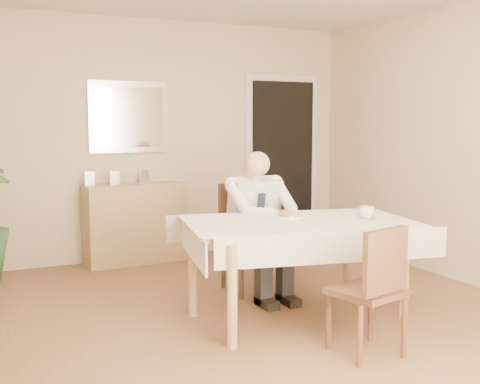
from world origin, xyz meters
name	(u,v)px	position (x,y,z in m)	size (l,w,h in m)	color
room	(260,149)	(0.00, 0.00, 1.30)	(5.00, 5.02, 2.60)	brown
doorway	(282,163)	(1.55, 2.46, 1.00)	(0.96, 0.07, 2.10)	silver
mirror	(129,117)	(-0.32, 2.47, 1.55)	(0.86, 0.04, 0.76)	silver
dining_table	(298,232)	(0.33, 0.00, 0.67)	(1.91, 1.34, 0.75)	#A0845B
chair_far	(248,230)	(0.33, 0.89, 0.54)	(0.46, 0.46, 0.95)	#3F281A
chair_near	(374,285)	(0.35, -0.89, 0.47)	(0.49, 0.50, 0.85)	#3F281A
seated_man	(263,217)	(0.33, 0.59, 0.69)	(0.48, 0.72, 1.24)	white
plate	(286,216)	(0.32, 0.18, 0.76)	(0.26, 0.26, 0.02)	white
food	(286,213)	(0.32, 0.18, 0.78)	(0.14, 0.14, 0.06)	brown
knife	(294,215)	(0.36, 0.12, 0.78)	(0.01, 0.01, 0.13)	silver
fork	(285,215)	(0.28, 0.12, 0.78)	(0.01, 0.01, 0.13)	silver
coffee_mug	(367,212)	(0.85, -0.14, 0.80)	(0.12, 0.12, 0.10)	white
sideboard	(135,223)	(-0.32, 2.32, 0.42)	(1.06, 0.36, 0.85)	#A0845B
photo_frame_left	(90,178)	(-0.77, 2.39, 0.92)	(0.10, 0.02, 0.14)	silver
photo_frame_center	(115,178)	(-0.52, 2.34, 0.92)	(0.10, 0.02, 0.14)	silver
photo_frame_right	(144,176)	(-0.19, 2.38, 0.92)	(0.10, 0.02, 0.14)	silver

